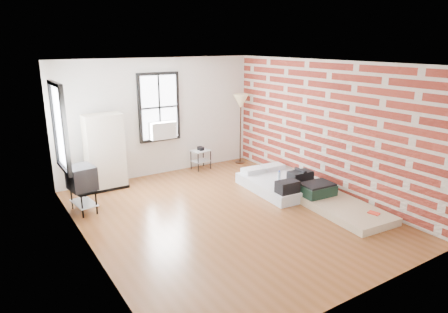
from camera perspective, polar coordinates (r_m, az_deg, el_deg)
ground at (r=7.62m, az=0.40°, el=-8.34°), size 6.00×6.00×0.00m
room_shell at (r=7.50m, az=0.40°, el=5.23°), size 5.02×6.02×2.80m
mattress_main at (r=8.89m, az=8.19°, el=-3.77°), size 1.40×1.84×0.57m
mattress_bare at (r=8.09m, az=15.90°, el=-6.56°), size 1.11×1.91×0.40m
wardrobe at (r=9.08m, az=-16.66°, el=0.60°), size 0.84×0.48×1.67m
side_table at (r=10.15m, az=-3.35°, el=0.31°), size 0.49×0.42×0.59m
floor_lamp at (r=10.45m, az=2.41°, el=7.45°), size 0.39×0.39×1.84m
tv_stand at (r=7.99m, az=-19.63°, el=-3.13°), size 0.52×0.69×0.91m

